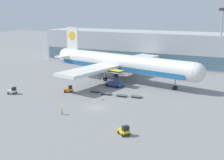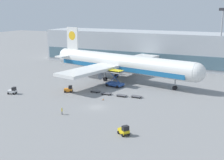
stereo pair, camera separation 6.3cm
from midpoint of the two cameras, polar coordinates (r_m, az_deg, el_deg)
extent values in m
plane|color=gray|center=(77.40, -2.90, -4.97)|extent=(400.00, 400.00, 0.00)
cube|color=#B2B7BC|center=(135.63, 6.17, 5.85)|extent=(90.00, 18.00, 14.00)
cube|color=slate|center=(127.60, 4.78, 3.99)|extent=(88.20, 0.20, 4.90)
cylinder|color=#9EA0A5|center=(120.08, 19.20, 6.39)|extent=(0.50, 0.50, 22.87)
cube|color=#333338|center=(119.42, 19.64, 12.08)|extent=(2.80, 0.50, 1.00)
cylinder|color=white|center=(103.39, 1.61, 3.14)|extent=(52.11, 16.05, 5.80)
cube|color=#1E669E|center=(103.63, 1.60, 2.43)|extent=(48.01, 15.11, 1.45)
sphere|color=white|center=(91.19, 15.08, 1.34)|extent=(5.68, 5.68, 5.68)
cone|color=white|center=(120.07, -8.61, 4.40)|extent=(7.35, 6.67, 5.51)
cube|color=white|center=(116.32, -7.27, 7.59)|extent=(5.18, 1.47, 8.00)
cylinder|color=yellow|center=(116.23, -7.28, 8.06)|extent=(3.25, 1.18, 3.20)
cube|color=white|center=(117.80, -7.55, 4.55)|extent=(6.12, 13.46, 0.50)
cube|color=white|center=(105.02, 0.44, 2.90)|extent=(17.41, 48.63, 0.90)
cylinder|color=#9EA0A5|center=(97.58, -3.07, 1.02)|extent=(4.67, 3.58, 2.80)
cylinder|color=#9EA0A5|center=(113.48, 3.47, 2.73)|extent=(4.67, 3.58, 2.80)
cylinder|color=#9EA0A5|center=(94.33, 11.44, -0.23)|extent=(0.36, 0.36, 4.00)
cylinder|color=black|center=(94.80, 11.39, -1.41)|extent=(1.45, 1.14, 1.30)
cylinder|color=#9EA0A5|center=(103.97, -1.30, 1.27)|extent=(0.36, 0.36, 4.00)
cylinder|color=black|center=(104.40, -1.29, 0.19)|extent=(1.45, 1.14, 1.30)
cylinder|color=#9EA0A5|center=(108.97, 0.78, 1.82)|extent=(0.36, 0.36, 4.00)
cylinder|color=black|center=(109.38, 0.78, 0.79)|extent=(1.45, 1.14, 1.30)
cube|color=#284C99|center=(96.93, 0.53, -0.73)|extent=(5.69, 3.98, 0.70)
cube|color=#B2B2B7|center=(96.08, 0.53, 1.49)|extent=(5.41, 3.78, 0.30)
cube|color=yellow|center=(95.97, 0.53, 1.81)|extent=(5.41, 3.78, 0.08)
cube|color=#284C99|center=(96.45, 0.53, 0.48)|extent=(4.21, 1.01, 3.61)
cube|color=#284C99|center=(96.45, 0.53, 0.48)|extent=(4.21, 1.01, 3.61)
cylinder|color=black|center=(97.10, 1.98, -0.93)|extent=(0.95, 0.53, 0.90)
cylinder|color=black|center=(94.72, 0.94, -1.28)|extent=(0.95, 0.53, 0.90)
cylinder|color=black|center=(99.31, 0.13, -0.60)|extent=(0.95, 0.53, 0.90)
cylinder|color=black|center=(96.99, -0.93, -0.94)|extent=(0.95, 0.53, 0.90)
cube|color=yellow|center=(61.08, 2.13, -9.33)|extent=(2.68, 2.49, 0.80)
cube|color=black|center=(60.24, 2.45, -8.79)|extent=(1.46, 1.53, 0.90)
cube|color=black|center=(60.22, 2.73, -9.97)|extent=(0.87, 1.11, 0.24)
cylinder|color=black|center=(60.94, 3.09, -9.81)|extent=(0.63, 0.55, 0.60)
cylinder|color=black|center=(60.27, 1.94, -10.06)|extent=(0.63, 0.55, 0.60)
cylinder|color=black|center=(62.21, 2.31, -9.30)|extent=(0.63, 0.55, 0.60)
cylinder|color=black|center=(61.55, 1.17, -9.55)|extent=(0.63, 0.55, 0.60)
cube|color=silver|center=(93.11, -17.83, -2.02)|extent=(2.58, 1.93, 0.80)
cube|color=black|center=(92.59, -17.52, -1.54)|extent=(1.18, 1.43, 0.90)
cube|color=black|center=(92.60, -17.15, -2.23)|extent=(0.47, 1.26, 0.24)
cylinder|color=black|center=(93.43, -17.18, -2.18)|extent=(0.64, 0.38, 0.60)
cylinder|color=black|center=(92.24, -17.58, -2.40)|extent=(0.64, 0.38, 0.60)
cylinder|color=black|center=(94.18, -18.05, -2.12)|extent=(0.64, 0.38, 0.60)
cylinder|color=black|center=(93.01, -18.46, -2.34)|extent=(0.64, 0.38, 0.60)
cube|color=orange|center=(91.30, -8.03, -1.80)|extent=(2.66, 2.17, 0.80)
cube|color=black|center=(90.97, -7.65, -1.29)|extent=(1.30, 1.49, 0.90)
cube|color=black|center=(91.15, -7.27, -1.99)|extent=(0.62, 1.23, 0.24)
cylinder|color=black|center=(91.92, -7.45, -1.94)|extent=(0.65, 0.45, 0.60)
cylinder|color=black|center=(90.59, -7.61, -2.17)|extent=(0.65, 0.45, 0.60)
cylinder|color=black|center=(92.22, -8.43, -1.92)|extent=(0.65, 0.45, 0.60)
cylinder|color=black|center=(90.90, -8.60, -2.15)|extent=(0.65, 0.45, 0.60)
cube|color=#56565B|center=(90.51, -3.11, -2.00)|extent=(2.86, 1.62, 0.12)
cube|color=#56565B|center=(89.61, -2.10, -2.15)|extent=(0.90, 0.12, 0.08)
cylinder|color=black|center=(90.62, -2.37, -2.13)|extent=(0.37, 0.16, 0.36)
cylinder|color=black|center=(89.56, -2.78, -2.32)|extent=(0.37, 0.16, 0.36)
cylinder|color=black|center=(91.59, -3.43, -1.98)|extent=(0.37, 0.16, 0.36)
cylinder|color=black|center=(90.55, -3.85, -2.17)|extent=(0.37, 0.16, 0.36)
cube|color=#56565B|center=(88.05, -1.08, -2.42)|extent=(2.86, 1.62, 0.12)
cube|color=#56565B|center=(87.20, -0.01, -2.57)|extent=(0.90, 0.12, 0.08)
cylinder|color=black|center=(88.20, -0.32, -2.55)|extent=(0.37, 0.16, 0.36)
cylinder|color=black|center=(87.12, -0.72, -2.75)|extent=(0.37, 0.16, 0.36)
cylinder|color=black|center=(89.11, -1.43, -2.39)|extent=(0.37, 0.16, 0.36)
cylinder|color=black|center=(88.04, -1.84, -2.59)|extent=(0.37, 0.16, 0.36)
cube|color=#56565B|center=(86.18, 1.72, -2.77)|extent=(2.86, 1.62, 0.12)
cube|color=#56565B|center=(85.42, 2.83, -2.93)|extent=(0.90, 0.12, 0.08)
cylinder|color=black|center=(86.39, 2.49, -2.90)|extent=(0.37, 0.16, 0.36)
cylinder|color=black|center=(85.29, 2.12, -3.11)|extent=(0.37, 0.16, 0.36)
cylinder|color=black|center=(87.22, 1.32, -2.74)|extent=(0.37, 0.16, 0.36)
cylinder|color=black|center=(86.12, 0.94, -2.94)|extent=(0.37, 0.16, 0.36)
cube|color=#56565B|center=(85.39, 4.43, -2.96)|extent=(2.86, 1.62, 0.12)
cube|color=#56565B|center=(84.70, 5.58, -3.11)|extent=(0.90, 0.12, 0.08)
cylinder|color=black|center=(85.65, 5.20, -3.09)|extent=(0.37, 0.16, 0.36)
cylinder|color=black|center=(84.52, 4.86, -3.30)|extent=(0.37, 0.16, 0.36)
cylinder|color=black|center=(86.39, 4.00, -2.92)|extent=(0.37, 0.16, 0.36)
cylinder|color=black|center=(85.27, 3.65, -3.13)|extent=(0.37, 0.16, 0.36)
cylinder|color=black|center=(72.76, -9.14, -5.99)|extent=(0.14, 0.14, 0.79)
cylinder|color=black|center=(72.95, -9.13, -5.94)|extent=(0.14, 0.14, 0.79)
cube|color=yellow|center=(72.64, -9.16, -5.45)|extent=(0.37, 0.42, 0.59)
cylinder|color=yellow|center=(72.40, -9.17, -5.49)|extent=(0.09, 0.09, 0.53)
cylinder|color=yellow|center=(72.85, -9.14, -5.37)|extent=(0.09, 0.09, 0.53)
sphere|color=#846047|center=(72.51, -9.17, -5.15)|extent=(0.21, 0.21, 0.21)
sphere|color=yellow|center=(72.49, -9.17, -5.10)|extent=(0.20, 0.20, 0.20)
cube|color=black|center=(83.03, -1.66, -3.68)|extent=(0.40, 0.40, 0.04)
cone|color=orange|center=(82.95, -1.66, -3.49)|extent=(0.32, 0.32, 0.52)
cylinder|color=white|center=(82.95, -1.66, -3.47)|extent=(0.19, 0.19, 0.07)
camera|label=1|loc=(0.03, -90.02, 0.00)|focal=50.00mm
camera|label=2|loc=(0.03, 89.98, 0.00)|focal=50.00mm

